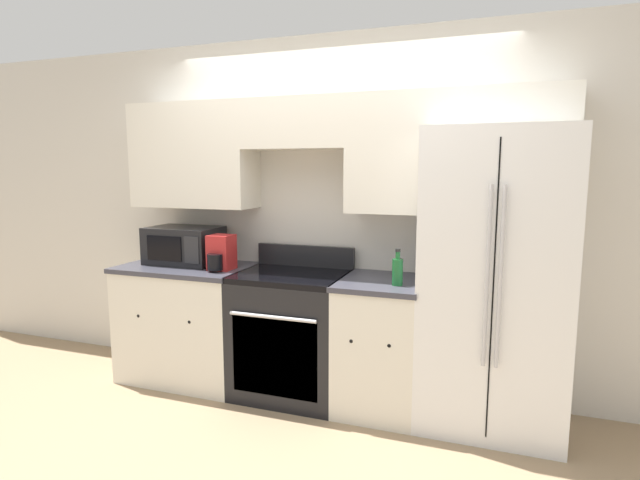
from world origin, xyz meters
name	(u,v)px	position (x,y,z in m)	size (l,w,h in m)	color
ground_plane	(304,417)	(0.00, 0.00, 0.00)	(12.00, 12.00, 0.00)	#937A5B
wall_back	(334,192)	(0.01, 0.59, 1.47)	(8.00, 0.39, 2.60)	beige
lower_cabinets_left	(189,322)	(-1.09, 0.31, 0.45)	(1.00, 0.64, 0.90)	silver
lower_cabinets_right	(380,344)	(0.44, 0.31, 0.45)	(0.56, 0.64, 0.90)	silver
oven_range	(292,333)	(-0.22, 0.31, 0.45)	(0.77, 0.65, 1.06)	black
refrigerator	(493,280)	(1.14, 0.36, 0.94)	(0.87, 0.75, 1.88)	white
microwave	(184,245)	(-1.16, 0.38, 1.04)	(0.55, 0.38, 0.29)	black
bottle	(397,271)	(0.56, 0.20, 0.99)	(0.07, 0.07, 0.24)	#195928
paper_towel_holder	(220,254)	(-0.76, 0.25, 1.02)	(0.17, 0.23, 0.26)	#B22323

